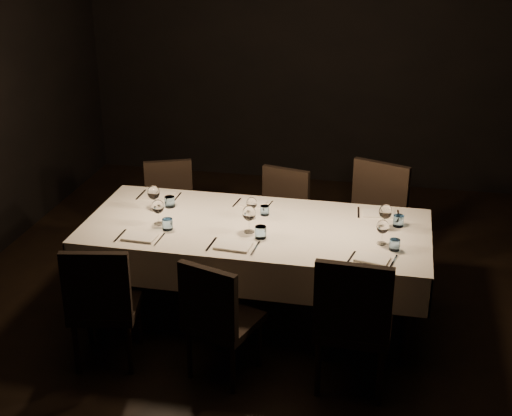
% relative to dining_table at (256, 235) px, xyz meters
% --- Properties ---
extents(room, '(5.01, 6.01, 3.01)m').
position_rel_dining_table_xyz_m(room, '(0.00, 0.00, 0.81)').
color(room, black).
rests_on(room, ground).
extents(dining_table, '(2.52, 1.12, 0.76)m').
position_rel_dining_table_xyz_m(dining_table, '(0.00, 0.00, 0.00)').
color(dining_table, black).
rests_on(dining_table, ground).
extents(chair_near_left, '(0.51, 0.51, 0.92)m').
position_rel_dining_table_xyz_m(chair_near_left, '(-0.87, -0.84, -0.18)').
color(chair_near_left, black).
rests_on(chair_near_left, ground).
extents(place_setting_near_left, '(0.34, 0.41, 0.19)m').
position_rel_dining_table_xyz_m(place_setting_near_left, '(-0.70, -0.22, 0.15)').
color(place_setting_near_left, silver).
rests_on(place_setting_near_left, dining_table).
extents(chair_near_center, '(0.53, 0.53, 0.88)m').
position_rel_dining_table_xyz_m(chair_near_center, '(-0.08, -0.83, -0.20)').
color(chair_near_center, black).
rests_on(chair_near_center, ground).
extents(place_setting_near_center, '(0.37, 0.42, 0.20)m').
position_rel_dining_table_xyz_m(place_setting_near_center, '(-0.02, -0.22, 0.15)').
color(place_setting_near_center, silver).
rests_on(place_setting_near_center, dining_table).
extents(chair_near_right, '(0.49, 0.49, 0.98)m').
position_rel_dining_table_xyz_m(chair_near_right, '(0.79, -0.78, -0.15)').
color(chair_near_right, black).
rests_on(chair_near_right, ground).
extents(place_setting_near_right, '(0.34, 0.40, 0.18)m').
position_rel_dining_table_xyz_m(place_setting_near_right, '(0.92, -0.22, 0.15)').
color(place_setting_near_right, silver).
rests_on(place_setting_near_right, dining_table).
extents(chair_far_left, '(0.54, 0.54, 0.87)m').
position_rel_dining_table_xyz_m(chair_far_left, '(-0.95, 0.84, -0.20)').
color(chair_far_left, black).
rests_on(chair_far_left, ground).
extents(place_setting_far_left, '(0.35, 0.42, 0.20)m').
position_rel_dining_table_xyz_m(place_setting_far_left, '(-0.82, 0.22, 0.15)').
color(place_setting_far_left, silver).
rests_on(place_setting_far_left, dining_table).
extents(chair_far_center, '(0.50, 0.50, 0.87)m').
position_rel_dining_table_xyz_m(chair_far_center, '(0.04, 0.84, -0.20)').
color(chair_far_center, black).
rests_on(chair_far_center, ground).
extents(place_setting_far_center, '(0.31, 0.39, 0.17)m').
position_rel_dining_table_xyz_m(place_setting_far_center, '(-0.05, 0.22, 0.14)').
color(place_setting_far_center, silver).
rests_on(place_setting_far_center, dining_table).
extents(chair_far_right, '(0.62, 0.62, 1.00)m').
position_rel_dining_table_xyz_m(chair_far_right, '(0.82, 0.76, -0.14)').
color(chair_far_right, black).
rests_on(chair_far_right, ground).
extents(place_setting_far_right, '(0.36, 0.42, 0.19)m').
position_rel_dining_table_xyz_m(place_setting_far_right, '(0.93, 0.22, 0.15)').
color(place_setting_far_right, silver).
rests_on(place_setting_far_right, dining_table).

